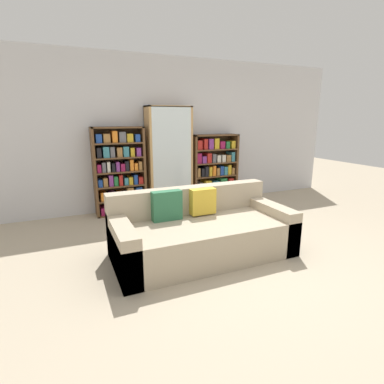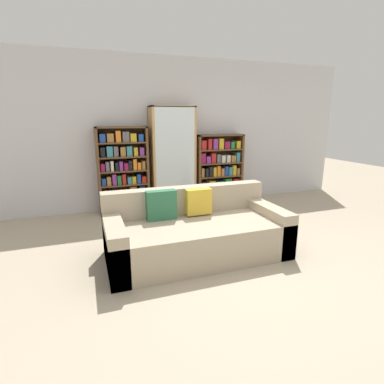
{
  "view_description": "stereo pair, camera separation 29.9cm",
  "coord_description": "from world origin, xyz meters",
  "px_view_note": "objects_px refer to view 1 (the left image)",
  "views": [
    {
      "loc": [
        -1.89,
        -2.71,
        1.63
      ],
      "look_at": [
        -0.12,
        1.36,
        0.53
      ],
      "focal_mm": 28.0,
      "sensor_mm": 36.0,
      "label": 1
    },
    {
      "loc": [
        -1.62,
        -2.82,
        1.63
      ],
      "look_at": [
        -0.12,
        1.36,
        0.53
      ],
      "focal_mm": 28.0,
      "sensor_mm": 36.0,
      "label": 2
    }
  ],
  "objects_px": {
    "display_cabinet": "(169,159)",
    "couch": "(201,233)",
    "bookshelf_left": "(119,172)",
    "wine_bottle": "(197,204)",
    "bookshelf_right": "(213,170)"
  },
  "relations": [
    {
      "from": "display_cabinet",
      "to": "couch",
      "type": "bearing_deg",
      "value": -98.72
    },
    {
      "from": "couch",
      "to": "bookshelf_right",
      "type": "relative_size",
      "value": 1.6
    },
    {
      "from": "bookshelf_right",
      "to": "display_cabinet",
      "type": "bearing_deg",
      "value": -178.98
    },
    {
      "from": "couch",
      "to": "bookshelf_right",
      "type": "distance_m",
      "value": 2.42
    },
    {
      "from": "bookshelf_left",
      "to": "wine_bottle",
      "type": "bearing_deg",
      "value": -20.91
    },
    {
      "from": "couch",
      "to": "wine_bottle",
      "type": "bearing_deg",
      "value": 66.91
    },
    {
      "from": "display_cabinet",
      "to": "bookshelf_left",
      "type": "bearing_deg",
      "value": 178.93
    },
    {
      "from": "bookshelf_left",
      "to": "bookshelf_right",
      "type": "xyz_separation_m",
      "value": [
        1.82,
        -0.0,
        -0.09
      ]
    },
    {
      "from": "wine_bottle",
      "to": "couch",
      "type": "bearing_deg",
      "value": -113.09
    },
    {
      "from": "wine_bottle",
      "to": "bookshelf_right",
      "type": "bearing_deg",
      "value": 40.23
    },
    {
      "from": "couch",
      "to": "bookshelf_right",
      "type": "xyz_separation_m",
      "value": [
        1.24,
        2.05,
        0.36
      ]
    },
    {
      "from": "bookshelf_right",
      "to": "wine_bottle",
      "type": "relative_size",
      "value": 3.82
    },
    {
      "from": "display_cabinet",
      "to": "bookshelf_right",
      "type": "distance_m",
      "value": 0.96
    },
    {
      "from": "display_cabinet",
      "to": "bookshelf_right",
      "type": "height_order",
      "value": "display_cabinet"
    },
    {
      "from": "display_cabinet",
      "to": "bookshelf_right",
      "type": "bearing_deg",
      "value": 1.02
    }
  ]
}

